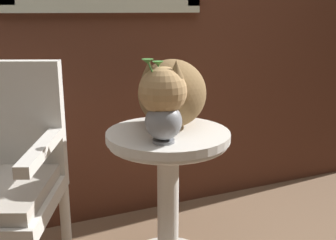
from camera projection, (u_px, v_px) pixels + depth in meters
wicker_side_table at (168, 176)px, 1.76m from camera, size 0.52×0.52×0.64m
cat at (171, 93)px, 1.71m from camera, size 0.44×0.59×0.31m
pewter_vase_with_ivy at (163, 118)px, 1.54m from camera, size 0.15×0.14×0.32m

